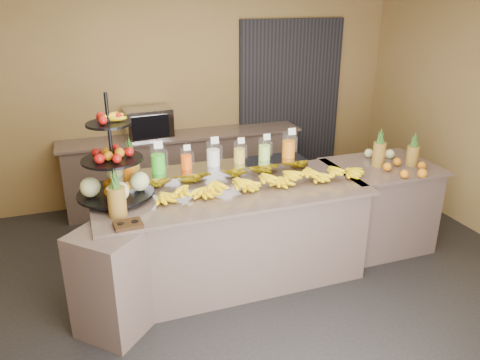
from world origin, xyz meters
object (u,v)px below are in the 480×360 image
condiment_caddy (128,225)px  right_fruit_pile (400,162)px  banana_heap (263,179)px  fruit_stand (119,173)px  pitcher_tray (214,173)px  oven_warmer (148,123)px

condiment_caddy → right_fruit_pile: right_fruit_pile is taller
banana_heap → fruit_stand: size_ratio=2.23×
pitcher_tray → condiment_caddy: 1.14m
oven_warmer → fruit_stand: bearing=-110.4°
fruit_stand → condiment_caddy: bearing=-104.8°
pitcher_tray → banana_heap: (0.38, -0.31, 0.01)m
banana_heap → pitcher_tray: bearing=140.3°
pitcher_tray → fruit_stand: bearing=-171.8°
right_fruit_pile → pitcher_tray: bearing=170.0°
banana_heap → right_fruit_pile: right_fruit_pile is taller
condiment_caddy → oven_warmer: bearing=76.9°
pitcher_tray → right_fruit_pile: right_fruit_pile is taller
banana_heap → right_fruit_pile: (1.50, -0.02, -0.00)m
banana_heap → oven_warmer: bearing=109.9°
fruit_stand → oven_warmer: bearing=60.2°
pitcher_tray → fruit_stand: 0.90m
condiment_caddy → right_fruit_pile: (2.77, 0.37, 0.06)m
pitcher_tray → oven_warmer: oven_warmer is taller
fruit_stand → pitcher_tray: bearing=-5.0°
condiment_caddy → pitcher_tray: bearing=37.9°
pitcher_tray → right_fruit_pile: (1.88, -0.33, 0.00)m
condiment_caddy → oven_warmer: 2.44m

